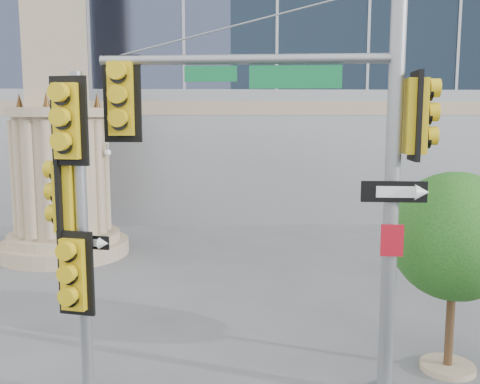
{
  "coord_description": "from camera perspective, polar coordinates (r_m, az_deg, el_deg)",
  "views": [
    {
      "loc": [
        -0.72,
        -9.6,
        4.77
      ],
      "look_at": [
        -0.17,
        2.0,
        3.16
      ],
      "focal_mm": 40.0,
      "sensor_mm": 36.0,
      "label": 1
    }
  ],
  "objects": [
    {
      "name": "ground",
      "position": [
        10.75,
        1.48,
        -18.44
      ],
      "size": [
        120.0,
        120.0,
        0.0
      ],
      "primitive_type": "plane",
      "color": "#545456",
      "rests_on": "ground"
    },
    {
      "name": "monument",
      "position": [
        19.35,
        -18.84,
        9.7
      ],
      "size": [
        4.4,
        4.4,
        16.6
      ],
      "color": "tan",
      "rests_on": "ground"
    },
    {
      "name": "main_signal_pole",
      "position": [
        8.84,
        8.17,
        4.42
      ],
      "size": [
        5.28,
        1.12,
        6.85
      ],
      "rotation": [
        0.0,
        0.0,
        -0.12
      ],
      "color": "slate",
      "rests_on": "ground"
    },
    {
      "name": "secondary_signal_pole",
      "position": [
        8.96,
        -17.26,
        -2.38
      ],
      "size": [
        0.95,
        0.86,
        5.49
      ],
      "rotation": [
        0.0,
        0.0,
        -0.28
      ],
      "color": "slate",
      "rests_on": "ground"
    },
    {
      "name": "street_tree",
      "position": [
        10.7,
        22.09,
        -4.91
      ],
      "size": [
        2.44,
        2.38,
        3.8
      ],
      "color": "tan",
      "rests_on": "ground"
    }
  ]
}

